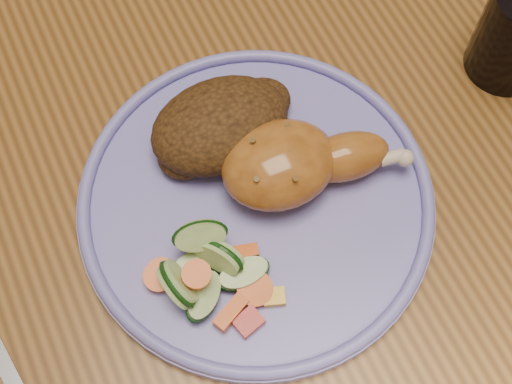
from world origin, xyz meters
The scene contains 7 objects.
ground centered at (0.00, 0.00, 0.00)m, with size 4.00×4.00×0.00m, color #56371D.
dining_table centered at (0.00, 0.00, 0.67)m, with size 0.90×1.40×0.75m.
plate centered at (-0.07, -0.06, 0.76)m, with size 0.28×0.28×0.01m, color #7571CD.
plate_rim centered at (-0.07, -0.06, 0.77)m, with size 0.28×0.28×0.01m, color #7571CD.
chicken_leg centered at (-0.04, -0.06, 0.78)m, with size 0.15×0.08×0.05m.
rice_pilaf centered at (-0.07, 0.00, 0.78)m, with size 0.12×0.08×0.05m.
vegetable_pile centered at (-0.13, -0.10, 0.77)m, with size 0.09×0.10×0.05m.
Camera 1 is at (-0.17, -0.26, 1.27)m, focal length 50.00 mm.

